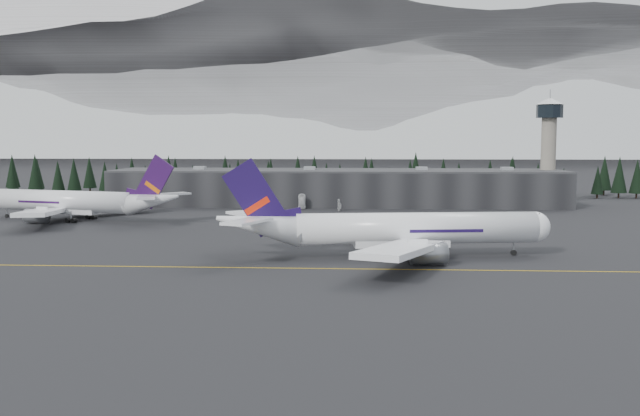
# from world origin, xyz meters

# --- Properties ---
(ground) EXTENTS (1400.00, 1400.00, 0.00)m
(ground) POSITION_xyz_m (0.00, 0.00, 0.00)
(ground) COLOR black
(ground) RESTS_ON ground
(taxiline) EXTENTS (400.00, 0.40, 0.02)m
(taxiline) POSITION_xyz_m (0.00, -2.00, 0.01)
(taxiline) COLOR gold
(taxiline) RESTS_ON ground
(terminal) EXTENTS (160.00, 30.00, 12.60)m
(terminal) POSITION_xyz_m (0.00, 125.00, 6.30)
(terminal) COLOR black
(terminal) RESTS_ON ground
(control_tower) EXTENTS (10.00, 10.00, 37.70)m
(control_tower) POSITION_xyz_m (75.00, 128.00, 23.41)
(control_tower) COLOR gray
(control_tower) RESTS_ON ground
(treeline) EXTENTS (360.00, 20.00, 15.00)m
(treeline) POSITION_xyz_m (0.00, 162.00, 7.50)
(treeline) COLOR black
(treeline) RESTS_ON ground
(mountain_ridge) EXTENTS (4400.00, 900.00, 420.00)m
(mountain_ridge) POSITION_xyz_m (0.00, 1000.00, 0.00)
(mountain_ridge) COLOR white
(mountain_ridge) RESTS_ON ground
(jet_main) EXTENTS (67.69, 62.11, 19.97)m
(jet_main) POSITION_xyz_m (14.04, 11.52, 5.63)
(jet_main) COLOR white
(jet_main) RESTS_ON ground
(jet_parked) EXTENTS (64.69, 58.85, 19.41)m
(jet_parked) POSITION_xyz_m (-73.37, 69.84, 5.47)
(jet_parked) COLOR white
(jet_parked) RESTS_ON ground
(gse_vehicle_a) EXTENTS (2.88, 5.44, 1.46)m
(gse_vehicle_a) POSITION_xyz_m (-11.32, 107.91, 0.73)
(gse_vehicle_a) COLOR silver
(gse_vehicle_a) RESTS_ON ground
(gse_vehicle_b) EXTENTS (4.04, 1.66, 1.37)m
(gse_vehicle_b) POSITION_xyz_m (1.53, 101.66, 0.68)
(gse_vehicle_b) COLOR silver
(gse_vehicle_b) RESTS_ON ground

